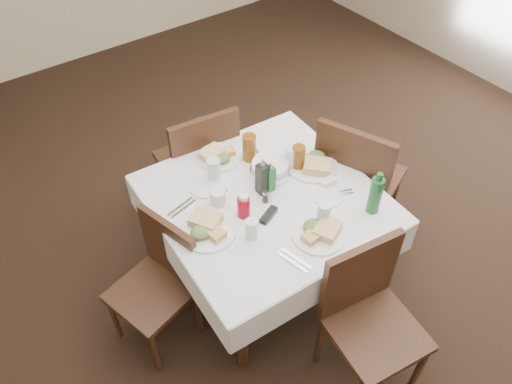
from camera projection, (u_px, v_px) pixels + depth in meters
ground_plane at (298, 271)px, 3.32m from camera, size 7.00×7.00×0.00m
room_shell at (323, 32)px, 2.12m from camera, size 6.04×7.04×2.80m
dining_table at (266, 208)px, 2.81m from camera, size 1.24×1.24×0.76m
chair_north at (201, 160)px, 3.28m from camera, size 0.51×0.51×0.96m
chair_south at (367, 310)px, 2.51m from camera, size 0.49×0.49×0.92m
chair_east at (356, 177)px, 3.13m from camera, size 0.62×0.62×1.01m
chair_west at (161, 276)px, 2.72m from camera, size 0.48×0.48×0.83m
meal_north at (218, 156)px, 2.96m from camera, size 0.27×0.27×0.06m
meal_south at (319, 232)px, 2.54m from camera, size 0.27×0.27×0.06m
meal_east at (314, 164)px, 2.91m from camera, size 0.30×0.30×0.07m
meal_west at (207, 228)px, 2.56m from camera, size 0.29×0.29×0.06m
side_plate_a at (204, 189)px, 2.79m from camera, size 0.16×0.16×0.01m
side_plate_b at (328, 197)px, 2.74m from camera, size 0.16×0.16×0.01m
water_n at (214, 170)px, 2.80m from camera, size 0.08×0.08×0.14m
water_s at (324, 213)px, 2.58m from camera, size 0.07×0.07×0.13m
water_e at (291, 157)px, 2.87m from camera, size 0.08×0.08×0.15m
water_w at (252, 229)px, 2.51m from camera, size 0.06×0.06×0.12m
iced_tea_a at (249, 148)px, 2.92m from camera, size 0.08×0.08×0.17m
iced_tea_b at (298, 158)px, 2.86m from camera, size 0.08×0.08×0.16m
bread_basket at (270, 168)px, 2.86m from camera, size 0.23×0.23×0.08m
oil_cruet_dark at (262, 178)px, 2.71m from camera, size 0.06×0.06×0.25m
oil_cruet_green at (270, 178)px, 2.73m from camera, size 0.05×0.05×0.21m
ketchup_bottle at (244, 206)px, 2.60m from camera, size 0.07×0.07×0.15m
salt_shaker at (269, 196)px, 2.70m from camera, size 0.03×0.03×0.07m
pepper_shaker at (265, 197)px, 2.70m from camera, size 0.03×0.03×0.07m
coffee_mug at (218, 198)px, 2.68m from camera, size 0.15×0.14×0.10m
sunglasses at (269, 215)px, 2.64m from camera, size 0.13×0.09×0.03m
green_bottle at (375, 195)px, 2.60m from camera, size 0.07×0.07×0.26m
sugar_caddy at (328, 182)px, 2.80m from camera, size 0.09×0.05×0.04m
cutlery_n at (252, 146)px, 3.05m from camera, size 0.07×0.16×0.01m
cutlery_s at (294, 260)px, 2.44m from camera, size 0.09×0.20×0.01m
cutlery_e at (338, 194)px, 2.76m from camera, size 0.17×0.10×0.01m
cutlery_w at (182, 208)px, 2.69m from camera, size 0.18×0.08×0.01m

